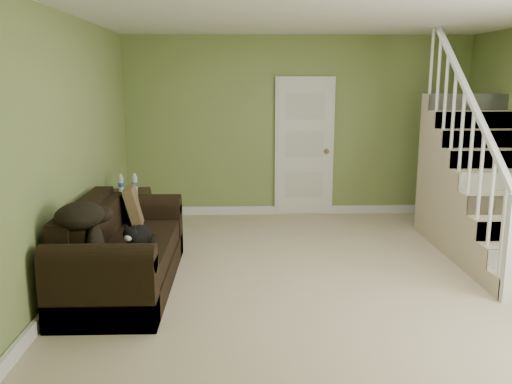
{
  "coord_description": "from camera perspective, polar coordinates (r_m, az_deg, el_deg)",
  "views": [
    {
      "loc": [
        -0.85,
        -5.16,
        1.98
      ],
      "look_at": [
        -0.68,
        0.38,
        0.83
      ],
      "focal_mm": 38.0,
      "sensor_mm": 36.0,
      "label": 1
    }
  ],
  "objects": [
    {
      "name": "baseboard_back",
      "position": [
        8.15,
        4.28,
        -1.88
      ],
      "size": [
        5.0,
        0.04,
        0.12
      ],
      "primitive_type": "cube",
      "color": "white",
      "rests_on": "floor"
    },
    {
      "name": "door",
      "position": [
        7.98,
        5.11,
        4.72
      ],
      "size": [
        0.86,
        0.12,
        2.02
      ],
      "color": "white",
      "rests_on": "floor"
    },
    {
      "name": "staircase",
      "position": [
        6.88,
        22.69,
        -0.36
      ],
      "size": [
        1.0,
        2.51,
        2.82
      ],
      "color": "#C5AD8E",
      "rests_on": "floor"
    },
    {
      "name": "ceiling",
      "position": [
        5.26,
        7.95,
        18.44
      ],
      "size": [
        5.0,
        5.5,
        0.01
      ],
      "primitive_type": "cube",
      "color": "white",
      "rests_on": "wall_back"
    },
    {
      "name": "side_table",
      "position": [
        6.89,
        -13.07,
        -2.48
      ],
      "size": [
        0.62,
        0.62,
        0.86
      ],
      "rotation": [
        0.0,
        0.0,
        0.2
      ],
      "color": "black",
      "rests_on": "floor"
    },
    {
      "name": "floor",
      "position": [
        5.59,
        7.19,
        -9.07
      ],
      "size": [
        5.0,
        5.5,
        0.01
      ],
      "primitive_type": "cube",
      "color": "#C5AD8E",
      "rests_on": "ground"
    },
    {
      "name": "wall_front",
      "position": [
        2.64,
        17.09,
        -3.68
      ],
      "size": [
        5.0,
        0.04,
        2.6
      ],
      "primitive_type": "cube",
      "color": "olive",
      "rests_on": "floor"
    },
    {
      "name": "sofa",
      "position": [
        5.43,
        -14.16,
        -6.4
      ],
      "size": [
        0.91,
        2.11,
        0.83
      ],
      "color": "black",
      "rests_on": "floor"
    },
    {
      "name": "throw_blanket",
      "position": [
        4.77,
        -18.08,
        -2.37
      ],
      "size": [
        0.4,
        0.53,
        0.21
      ],
      "primitive_type": "ellipsoid",
      "rotation": [
        0.0,
        0.0,
        -0.02
      ],
      "color": "black",
      "rests_on": "sofa"
    },
    {
      "name": "wall_back",
      "position": [
        7.98,
        4.39,
        6.86
      ],
      "size": [
        5.0,
        0.04,
        2.6
      ],
      "primitive_type": "cube",
      "color": "olive",
      "rests_on": "floor"
    },
    {
      "name": "wall_left",
      "position": [
        5.46,
        -19.41,
        3.96
      ],
      "size": [
        0.04,
        5.5,
        2.6
      ],
      "primitive_type": "cube",
      "color": "olive",
      "rests_on": "floor"
    },
    {
      "name": "baseboard_left",
      "position": [
        5.74,
        -18.27,
        -8.39
      ],
      "size": [
        0.04,
        5.5,
        0.12
      ],
      "primitive_type": "cube",
      "color": "white",
      "rests_on": "floor"
    },
    {
      "name": "throw_pillow",
      "position": [
        6.04,
        -12.73,
        -1.42
      ],
      "size": [
        0.25,
        0.44,
        0.43
      ],
      "primitive_type": "cube",
      "rotation": [
        0.0,
        -0.24,
        0.11
      ],
      "color": "#432F1B",
      "rests_on": "sofa"
    },
    {
      "name": "banana",
      "position": [
        4.89,
        -12.66,
        -6.41
      ],
      "size": [
        0.1,
        0.2,
        0.05
      ],
      "primitive_type": "ellipsoid",
      "rotation": [
        0.0,
        0.0,
        0.27
      ],
      "color": "yellow",
      "rests_on": "sofa"
    },
    {
      "name": "cat",
      "position": [
        5.17,
        -12.38,
        -4.53
      ],
      "size": [
        0.26,
        0.54,
        0.26
      ],
      "rotation": [
        0.0,
        0.0,
        -0.18
      ],
      "color": "black",
      "rests_on": "sofa"
    }
  ]
}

